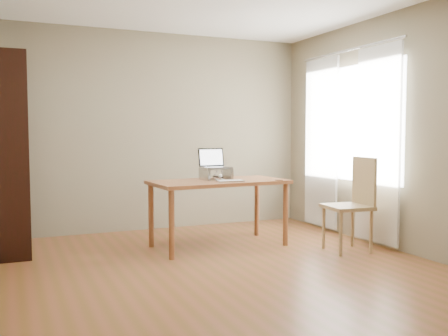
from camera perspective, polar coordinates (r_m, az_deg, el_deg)
room at (r=4.61m, az=1.05°, el=4.28°), size 4.04×4.54×2.64m
bookshelf at (r=5.74m, az=-22.96°, el=1.39°), size 0.30×0.90×2.10m
curtains at (r=6.27m, az=13.89°, el=2.89°), size 0.03×1.90×2.25m
desk at (r=5.61m, az=-0.61°, el=-2.32°), size 1.55×0.85×0.75m
laptop_stand at (r=5.67m, az=-0.92°, el=-0.51°), size 0.32×0.25×0.13m
laptop at (r=5.72m, az=-1.14°, el=0.59°), size 0.33×0.28×0.22m
keyboard at (r=5.42m, az=0.72°, el=-1.50°), size 0.30×0.15×0.02m
coaster at (r=5.63m, az=6.29°, el=-1.39°), size 0.10×0.10×0.01m
cat at (r=5.70m, az=-1.08°, el=-0.76°), size 0.23×0.47×0.13m
chair at (r=5.61m, az=14.57°, el=-3.57°), size 0.50×0.50×1.02m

